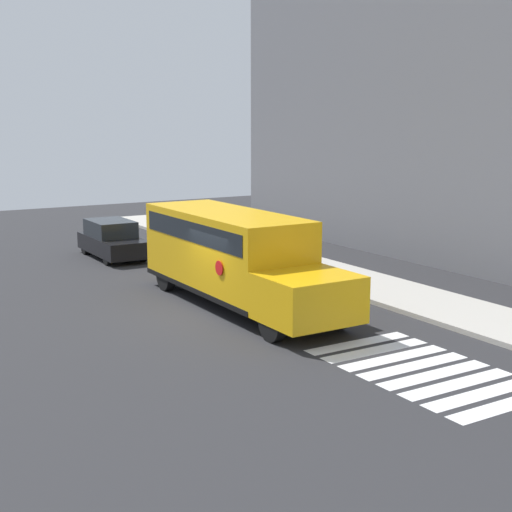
# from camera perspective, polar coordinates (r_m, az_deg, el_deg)

# --- Properties ---
(ground_plane) EXTENTS (60.00, 60.00, 0.00)m
(ground_plane) POSITION_cam_1_polar(r_m,az_deg,el_deg) (21.93, -3.68, -4.65)
(ground_plane) COLOR #28282B
(sidewalk_strip) EXTENTS (44.00, 3.00, 0.15)m
(sidewalk_strip) POSITION_cam_1_polar(r_m,az_deg,el_deg) (25.47, 9.40, -2.43)
(sidewalk_strip) COLOR #B2ADA3
(sidewalk_strip) RESTS_ON ground
(building_backdrop) EXTENTS (32.00, 4.00, 13.62)m
(building_backdrop) POSITION_cam_1_polar(r_m,az_deg,el_deg) (29.51, 19.68, 12.06)
(building_backdrop) COLOR slate
(building_backdrop) RESTS_ON ground
(crosswalk_stripes) EXTENTS (5.40, 3.20, 0.01)m
(crosswalk_stripes) POSITION_cam_1_polar(r_m,az_deg,el_deg) (17.54, 13.29, -8.88)
(crosswalk_stripes) COLOR white
(crosswalk_stripes) RESTS_ON ground
(school_bus) EXTENTS (9.32, 2.57, 2.95)m
(school_bus) POSITION_cam_1_polar(r_m,az_deg,el_deg) (22.73, -1.84, 0.24)
(school_bus) COLOR #EAA80F
(school_bus) RESTS_ON ground
(parked_car) EXTENTS (4.35, 1.78, 1.61)m
(parked_car) POSITION_cam_1_polar(r_m,az_deg,el_deg) (31.39, -11.43, 1.29)
(parked_car) COLOR black
(parked_car) RESTS_ON ground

